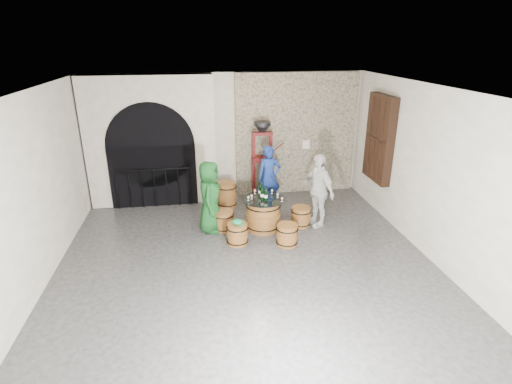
{
  "coord_description": "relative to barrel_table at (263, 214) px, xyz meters",
  "views": [
    {
      "loc": [
        -0.82,
        -6.11,
        3.98
      ],
      "look_at": [
        0.33,
        1.37,
        1.05
      ],
      "focal_mm": 28.0,
      "sensor_mm": 36.0,
      "label": 1
    }
  ],
  "objects": [
    {
      "name": "ground",
      "position": [
        -0.55,
        -1.78,
        -0.36
      ],
      "size": [
        8.0,
        8.0,
        0.0
      ],
      "primitive_type": "plane",
      "color": "#29292C",
      "rests_on": "ground"
    },
    {
      "name": "wall_back",
      "position": [
        -0.55,
        2.22,
        1.24
      ],
      "size": [
        8.0,
        0.0,
        8.0
      ],
      "primitive_type": "plane",
      "rotation": [
        1.57,
        0.0,
        0.0
      ],
      "color": "beige",
      "rests_on": "ground"
    },
    {
      "name": "wall_left",
      "position": [
        -4.05,
        -1.78,
        1.24
      ],
      "size": [
        0.0,
        8.0,
        8.0
      ],
      "primitive_type": "plane",
      "rotation": [
        1.57,
        0.0,
        1.57
      ],
      "color": "beige",
      "rests_on": "ground"
    },
    {
      "name": "wall_right",
      "position": [
        2.95,
        -1.78,
        1.24
      ],
      "size": [
        0.0,
        8.0,
        8.0
      ],
      "primitive_type": "plane",
      "rotation": [
        1.57,
        0.0,
        -1.57
      ],
      "color": "beige",
      "rests_on": "ground"
    },
    {
      "name": "ceiling",
      "position": [
        -0.55,
        -1.78,
        2.84
      ],
      "size": [
        8.0,
        8.0,
        0.0
      ],
      "primitive_type": "plane",
      "rotation": [
        3.14,
        0.0,
        0.0
      ],
      "color": "beige",
      "rests_on": "wall_back"
    },
    {
      "name": "stone_facing_panel",
      "position": [
        1.25,
        2.16,
        1.24
      ],
      "size": [
        3.2,
        0.12,
        3.18
      ],
      "primitive_type": "cube",
      "color": "gray",
      "rests_on": "ground"
    },
    {
      "name": "arched_opening",
      "position": [
        -2.45,
        1.96,
        1.23
      ],
      "size": [
        3.1,
        0.6,
        3.19
      ],
      "color": "beige",
      "rests_on": "ground"
    },
    {
      "name": "shuttered_window",
      "position": [
        2.83,
        0.62,
        1.44
      ],
      "size": [
        0.23,
        1.1,
        2.0
      ],
      "color": "black",
      "rests_on": "wall_right"
    },
    {
      "name": "barrel_table",
      "position": [
        0.0,
        0.0,
        0.0
      ],
      "size": [
        0.93,
        0.93,
        0.72
      ],
      "color": "brown",
      "rests_on": "ground"
    },
    {
      "name": "barrel_stool_left",
      "position": [
        -0.87,
        0.08,
        -0.13
      ],
      "size": [
        0.45,
        0.45,
        0.45
      ],
      "color": "brown",
      "rests_on": "ground"
    },
    {
      "name": "barrel_stool_far",
      "position": [
        0.25,
        0.83,
        -0.13
      ],
      "size": [
        0.45,
        0.45,
        0.45
      ],
      "color": "brown",
      "rests_on": "ground"
    },
    {
      "name": "barrel_stool_right",
      "position": [
        0.87,
        0.03,
        -0.13
      ],
      "size": [
        0.45,
        0.45,
        0.45
      ],
      "color": "brown",
      "rests_on": "ground"
    },
    {
      "name": "barrel_stool_near_right",
      "position": [
        0.36,
        -0.79,
        -0.13
      ],
      "size": [
        0.45,
        0.45,
        0.45
      ],
      "color": "brown",
      "rests_on": "ground"
    },
    {
      "name": "barrel_stool_near_left",
      "position": [
        -0.64,
        -0.59,
        -0.13
      ],
      "size": [
        0.45,
        0.45,
        0.45
      ],
      "color": "brown",
      "rests_on": "ground"
    },
    {
      "name": "green_cap",
      "position": [
        -0.63,
        -0.59,
        0.14
      ],
      "size": [
        0.24,
        0.2,
        0.11
      ],
      "color": "#0B7F4A",
      "rests_on": "barrel_stool_near_left"
    },
    {
      "name": "person_green",
      "position": [
        -1.15,
        0.11,
        0.44
      ],
      "size": [
        0.63,
        0.85,
        1.59
      ],
      "primitive_type": "imported",
      "rotation": [
        0.0,
        0.0,
        1.39
      ],
      "color": "#13461B",
      "rests_on": "ground"
    },
    {
      "name": "person_blue",
      "position": [
        0.35,
        1.16,
        0.44
      ],
      "size": [
        0.61,
        0.43,
        1.58
      ],
      "primitive_type": "imported",
      "rotation": [
        0.0,
        0.0,
        0.09
      ],
      "color": "navy",
      "rests_on": "ground"
    },
    {
      "name": "person_white",
      "position": [
        1.24,
        0.05,
        0.48
      ],
      "size": [
        0.74,
        1.06,
        1.67
      ],
      "primitive_type": "imported",
      "rotation": [
        0.0,
        0.0,
        -1.18
      ],
      "color": "silver",
      "rests_on": "ground"
    },
    {
      "name": "wine_bottle_left",
      "position": [
        -0.03,
        -0.03,
        0.49
      ],
      "size": [
        0.08,
        0.08,
        0.32
      ],
      "color": "black",
      "rests_on": "barrel_table"
    },
    {
      "name": "wine_bottle_center",
      "position": [
        0.04,
        -0.1,
        0.49
      ],
      "size": [
        0.08,
        0.08,
        0.32
      ],
      "color": "black",
      "rests_on": "barrel_table"
    },
    {
      "name": "wine_bottle_right",
      "position": [
        -0.04,
        0.17,
        0.49
      ],
      "size": [
        0.08,
        0.08,
        0.32
      ],
      "color": "black",
      "rests_on": "barrel_table"
    },
    {
      "name": "tasting_glass_a",
      "position": [
        -0.33,
        -0.04,
        0.41
      ],
      "size": [
        0.05,
        0.05,
        0.1
      ],
      "primitive_type": null,
      "color": "#CB6727",
      "rests_on": "barrel_table"
    },
    {
      "name": "tasting_glass_b",
      "position": [
        0.32,
        0.02,
        0.41
      ],
      "size": [
        0.05,
        0.05,
        0.1
      ],
      "primitive_type": null,
      "color": "#CB6727",
      "rests_on": "barrel_table"
    },
    {
      "name": "tasting_glass_c",
      "position": [
        -0.13,
        0.33,
        0.41
      ],
      "size": [
        0.05,
        0.05,
        0.1
      ],
      "primitive_type": null,
      "color": "#CB6727",
      "rests_on": "barrel_table"
    },
    {
      "name": "tasting_glass_d",
      "position": [
        0.25,
        0.29,
        0.41
      ],
      "size": [
        0.05,
        0.05,
        0.1
      ],
      "primitive_type": null,
      "color": "#CB6727",
      "rests_on": "barrel_table"
    },
    {
      "name": "tasting_glass_e",
      "position": [
        0.37,
        -0.21,
        0.41
      ],
      "size": [
        0.05,
        0.05,
        0.1
      ],
      "primitive_type": null,
      "color": "#CB6727",
      "rests_on": "barrel_table"
    },
    {
      "name": "tasting_glass_f",
      "position": [
        -0.25,
        0.03,
        0.41
      ],
      "size": [
        0.05,
        0.05,
        0.1
      ],
      "primitive_type": null,
      "color": "#CB6727",
      "rests_on": "barrel_table"
    },
    {
      "name": "side_barrel",
      "position": [
        -0.68,
        1.36,
        -0.03
      ],
      "size": [
        0.5,
        0.5,
        0.66
      ],
      "rotation": [
        0.0,
        0.0,
        0.29
      ],
      "color": "brown",
      "rests_on": "ground"
    },
    {
      "name": "corking_press",
      "position": [
        0.27,
        1.73,
        0.84
      ],
      "size": [
        0.84,
        0.46,
        2.06
      ],
      "rotation": [
        0.0,
        0.0,
        -0.01
      ],
      "color": "#55100E",
      "rests_on": "ground"
    },
    {
      "name": "control_box",
      "position": [
        1.5,
        2.08,
        0.99
      ],
      "size": [
        0.18,
        0.1,
        0.22
      ],
      "primitive_type": "cube",
      "color": "silver",
      "rests_on": "wall_back"
    }
  ]
}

